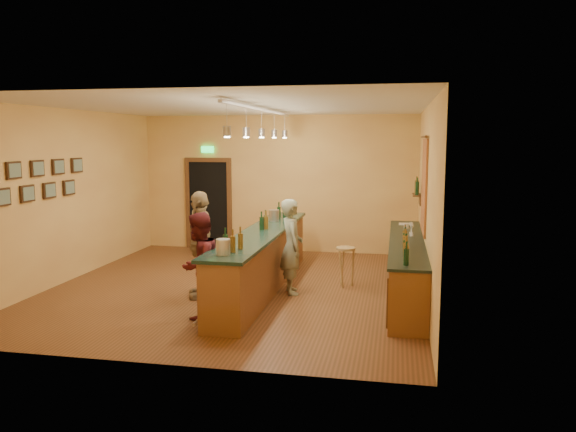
% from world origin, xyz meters
% --- Properties ---
extents(floor, '(7.00, 7.00, 0.00)m').
position_xyz_m(floor, '(0.00, 0.00, 0.00)').
color(floor, '#583519').
rests_on(floor, ground).
extents(ceiling, '(6.50, 7.00, 0.02)m').
position_xyz_m(ceiling, '(0.00, 0.00, 3.20)').
color(ceiling, silver).
rests_on(ceiling, wall_back).
extents(wall_back, '(6.50, 0.02, 3.20)m').
position_xyz_m(wall_back, '(0.00, 3.50, 1.60)').
color(wall_back, tan).
rests_on(wall_back, floor).
extents(wall_front, '(6.50, 0.02, 3.20)m').
position_xyz_m(wall_front, '(0.00, -3.50, 1.60)').
color(wall_front, tan).
rests_on(wall_front, floor).
extents(wall_left, '(0.02, 7.00, 3.20)m').
position_xyz_m(wall_left, '(-3.25, 0.00, 1.60)').
color(wall_left, tan).
rests_on(wall_left, floor).
extents(wall_right, '(0.02, 7.00, 3.20)m').
position_xyz_m(wall_right, '(3.25, 0.00, 1.60)').
color(wall_right, tan).
rests_on(wall_right, floor).
extents(doorway, '(1.15, 0.09, 2.48)m').
position_xyz_m(doorway, '(-1.70, 3.47, 1.13)').
color(doorway, black).
rests_on(doorway, wall_back).
extents(tapestry, '(0.03, 1.40, 1.60)m').
position_xyz_m(tapestry, '(3.23, 0.40, 1.85)').
color(tapestry, maroon).
rests_on(tapestry, wall_right).
extents(bottle_shelf, '(0.17, 0.55, 0.54)m').
position_xyz_m(bottle_shelf, '(3.17, 1.90, 1.67)').
color(bottle_shelf, '#4B2B16').
rests_on(bottle_shelf, wall_right).
extents(picture_grid, '(0.06, 2.20, 0.70)m').
position_xyz_m(picture_grid, '(-3.21, -0.75, 1.95)').
color(picture_grid, '#382111').
rests_on(picture_grid, wall_left).
extents(back_counter, '(0.60, 4.55, 1.27)m').
position_xyz_m(back_counter, '(2.97, 0.18, 0.49)').
color(back_counter, brown).
rests_on(back_counter, floor).
extents(tasting_bar, '(0.73, 5.10, 1.38)m').
position_xyz_m(tasting_bar, '(0.47, -0.00, 0.61)').
color(tasting_bar, brown).
rests_on(tasting_bar, floor).
extents(pendant_track, '(0.11, 4.60, 0.50)m').
position_xyz_m(pendant_track, '(0.48, -0.00, 2.98)').
color(pendant_track, silver).
rests_on(pendant_track, ceiling).
extents(bartender, '(0.58, 0.70, 1.64)m').
position_xyz_m(bartender, '(1.03, -0.15, 0.82)').
color(bartender, gray).
rests_on(bartender, floor).
extents(customer_a, '(0.72, 0.86, 1.58)m').
position_xyz_m(customer_a, '(-0.07, -1.72, 0.79)').
color(customer_a, '#59191E').
rests_on(customer_a, floor).
extents(customer_b, '(0.78, 1.14, 1.80)m').
position_xyz_m(customer_b, '(-0.42, -0.68, 0.90)').
color(customer_b, '#997A51').
rests_on(customer_b, floor).
extents(bar_stool, '(0.35, 0.35, 0.71)m').
position_xyz_m(bar_stool, '(1.90, 0.50, 0.57)').
color(bar_stool, '#A38649').
rests_on(bar_stool, floor).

